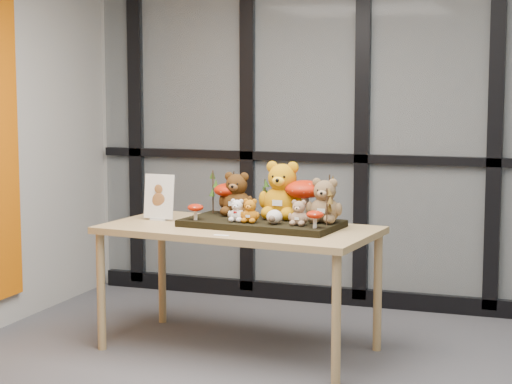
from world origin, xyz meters
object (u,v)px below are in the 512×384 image
at_px(bear_small_yellow, 250,209).
at_px(plush_cream_hedgehog, 274,216).
at_px(mushroom_back_left, 229,197).
at_px(bear_brown_medium, 237,192).
at_px(bear_beige_small, 299,211).
at_px(mushroom_front_right, 315,218).
at_px(diorama_tray, 262,223).
at_px(bear_pooh_yellow, 282,187).
at_px(bear_white_bow, 237,209).
at_px(display_table, 239,238).
at_px(mushroom_back_right, 304,198).
at_px(mushroom_front_left, 196,211).
at_px(sign_holder, 159,199).
at_px(bear_tan_back, 325,198).

relative_size(bear_small_yellow, plush_cream_hedgehog, 1.69).
bearing_deg(mushroom_back_left, bear_brown_medium, -27.97).
distance_m(bear_beige_small, mushroom_front_right, 0.13).
distance_m(diorama_tray, bear_pooh_yellow, 0.25).
xyz_separation_m(bear_pooh_yellow, mushroom_back_left, (-0.36, 0.05, -0.08)).
relative_size(bear_white_bow, bear_beige_small, 0.92).
height_order(display_table, mushroom_front_right, mushroom_front_right).
height_order(bear_beige_small, mushroom_front_right, bear_beige_small).
bearing_deg(bear_brown_medium, mushroom_back_right, 1.33).
bearing_deg(bear_beige_small, bear_pooh_yellow, 132.95).
distance_m(plush_cream_hedgehog, mushroom_front_right, 0.26).
relative_size(bear_beige_small, plush_cream_hedgehog, 1.76).
bearing_deg(mushroom_front_left, bear_pooh_yellow, 27.50).
bearing_deg(bear_white_bow, mushroom_front_right, -2.93).
relative_size(display_table, mushroom_back_right, 6.45).
relative_size(diorama_tray, sign_holder, 3.22).
bearing_deg(bear_pooh_yellow, mushroom_back_left, 178.19).
distance_m(bear_small_yellow, sign_holder, 0.66).
xyz_separation_m(diorama_tray, mushroom_back_right, (0.23, 0.10, 0.15)).
bearing_deg(bear_beige_small, mushroom_back_left, 158.28).
distance_m(bear_small_yellow, mushroom_front_left, 0.34).
xyz_separation_m(plush_cream_hedgehog, sign_holder, (-0.79, 0.14, 0.05)).
bearing_deg(diorama_tray, mushroom_back_left, 154.25).
bearing_deg(bear_beige_small, bear_brown_medium, 158.32).
relative_size(mushroom_back_right, mushroom_front_right, 2.37).
xyz_separation_m(display_table, bear_tan_back, (0.49, 0.08, 0.25)).
xyz_separation_m(mushroom_back_left, mushroom_front_left, (-0.10, -0.29, -0.05)).
distance_m(bear_pooh_yellow, plush_cream_hedgehog, 0.27).
height_order(diorama_tray, mushroom_front_right, mushroom_front_right).
bearing_deg(bear_beige_small, bear_white_bow, -175.90).
height_order(display_table, bear_pooh_yellow, bear_pooh_yellow).
height_order(bear_brown_medium, mushroom_back_right, bear_brown_medium).
distance_m(diorama_tray, mushroom_back_left, 0.34).
bearing_deg(mushroom_front_right, bear_small_yellow, 170.88).
height_order(mushroom_front_right, sign_holder, sign_holder).
relative_size(bear_brown_medium, bear_small_yellow, 1.89).
relative_size(display_table, bear_small_yellow, 10.86).
height_order(bear_pooh_yellow, bear_brown_medium, bear_pooh_yellow).
distance_m(plush_cream_hedgehog, mushroom_back_right, 0.25).
relative_size(display_table, bear_beige_small, 10.42).
xyz_separation_m(mushroom_back_left, mushroom_front_right, (0.64, -0.34, -0.05)).
bearing_deg(bear_small_yellow, sign_holder, 173.59).
xyz_separation_m(mushroom_front_left, mushroom_front_right, (0.74, -0.05, 0.00)).
relative_size(bear_brown_medium, mushroom_front_right, 2.67).
height_order(bear_small_yellow, sign_holder, sign_holder).
distance_m(bear_small_yellow, bear_white_bow, 0.09).
distance_m(bear_tan_back, mushroom_front_left, 0.76).
distance_m(diorama_tray, plush_cream_hedgehog, 0.18).
height_order(bear_beige_small, sign_holder, sign_holder).
xyz_separation_m(bear_beige_small, plush_cream_hedgehog, (-0.14, -0.00, -0.03)).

